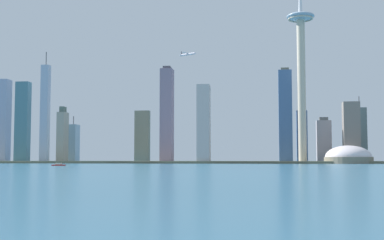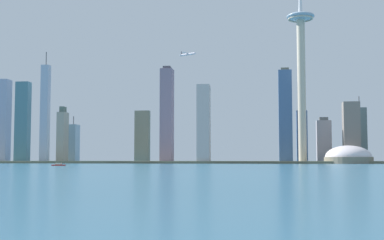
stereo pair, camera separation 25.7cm
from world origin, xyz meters
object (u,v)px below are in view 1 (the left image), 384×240
object	(u,v)px
observation_tower	(301,56)
skyscraper_4	(142,137)
skyscraper_0	(62,137)
skyscraper_6	(73,144)
stadium_dome	(348,158)
skyscraper_12	(324,141)
skyscraper_3	(285,116)
boat_0	(59,165)
skyscraper_11	(360,135)
skyscraper_5	(167,115)
skyscraper_9	(4,121)
skyscraper_8	(204,124)
skyscraper_2	(23,122)
skyscraper_1	(45,114)
skyscraper_10	(302,136)
skyscraper_7	(351,133)
airplane	(188,54)

from	to	relation	value
observation_tower	skyscraper_4	size ratio (longest dim) A/B	3.59
skyscraper_0	observation_tower	bearing A→B (deg)	-0.51
skyscraper_6	skyscraper_0	bearing A→B (deg)	-99.53
stadium_dome	skyscraper_12	world-z (taller)	skyscraper_12
skyscraper_0	skyscraper_3	bearing A→B (deg)	1.85
observation_tower	skyscraper_3	xyz separation A→B (m)	(-27.35, 16.67, -102.02)
skyscraper_12	skyscraper_0	bearing A→B (deg)	-173.50
skyscraper_4	boat_0	xyz separation A→B (m)	(-10.85, -380.62, -48.21)
skyscraper_11	boat_0	size ratio (longest dim) A/B	7.71
stadium_dome	skyscraper_5	size ratio (longest dim) A/B	0.45
skyscraper_4	skyscraper_6	distance (m)	130.78
observation_tower	skyscraper_6	distance (m)	448.46
skyscraper_9	skyscraper_12	bearing A→B (deg)	2.77
skyscraper_0	skyscraper_8	xyz separation A→B (m)	(262.44, -37.75, 18.02)
skyscraper_8	skyscraper_11	bearing A→B (deg)	21.49
skyscraper_0	skyscraper_2	world-z (taller)	skyscraper_2
skyscraper_1	skyscraper_2	world-z (taller)	skyscraper_1
observation_tower	skyscraper_11	xyz separation A→B (m)	(107.92, 73.56, -134.08)
skyscraper_1	skyscraper_10	xyz separation A→B (m)	(462.63, 47.01, -40.79)
observation_tower	skyscraper_10	size ratio (longest dim) A/B	3.39
stadium_dome	skyscraper_10	xyz separation A→B (m)	(-68.78, 68.80, 39.44)
skyscraper_5	observation_tower	bearing A→B (deg)	-1.72
stadium_dome	skyscraper_7	xyz separation A→B (m)	(13.67, 47.53, 43.57)
skyscraper_1	skyscraper_6	xyz separation A→B (m)	(38.60, 41.96, -53.65)
skyscraper_10	skyscraper_12	size ratio (longest dim) A/B	1.27
skyscraper_11	skyscraper_2	bearing A→B (deg)	-173.95
observation_tower	skyscraper_6	bearing A→B (deg)	174.39
skyscraper_7	skyscraper_11	size ratio (longest dim) A/B	0.87
skyscraper_5	skyscraper_4	bearing A→B (deg)	136.05
skyscraper_12	stadium_dome	bearing A→B (deg)	-69.90
skyscraper_1	skyscraper_11	size ratio (longest dim) A/B	1.68
stadium_dome	skyscraper_7	world-z (taller)	skyscraper_7
boat_0	airplane	bearing A→B (deg)	62.10
skyscraper_0	boat_0	size ratio (longest dim) A/B	6.50
airplane	skyscraper_10	bearing A→B (deg)	45.17
stadium_dome	skyscraper_0	xyz separation A→B (m)	(-499.12, 26.14, 38.56)
skyscraper_10	stadium_dome	bearing A→B (deg)	-45.01
skyscraper_9	skyscraper_12	xyz separation A→B (m)	(596.34, 28.86, -39.87)
skyscraper_6	airplane	distance (m)	278.11
stadium_dome	skyscraper_9	size ratio (longest dim) A/B	0.49
skyscraper_4	skyscraper_11	distance (m)	400.95
skyscraper_3	skyscraper_4	bearing A→B (deg)	170.23
skyscraper_7	boat_0	xyz separation A→B (m)	(-388.92, -343.40, -51.92)
skyscraper_12	skyscraper_2	bearing A→B (deg)	-174.91
observation_tower	stadium_dome	xyz separation A→B (m)	(71.53, -22.36, -174.69)
skyscraper_6	airplane	xyz separation A→B (m)	(225.62, -48.86, 155.10)
skyscraper_1	boat_0	world-z (taller)	skyscraper_1
skyscraper_3	skyscraper_12	size ratio (longest dim) A/B	2.02
skyscraper_10	boat_0	size ratio (longest dim) A/B	6.62
skyscraper_8	skyscraper_9	bearing A→B (deg)	170.87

